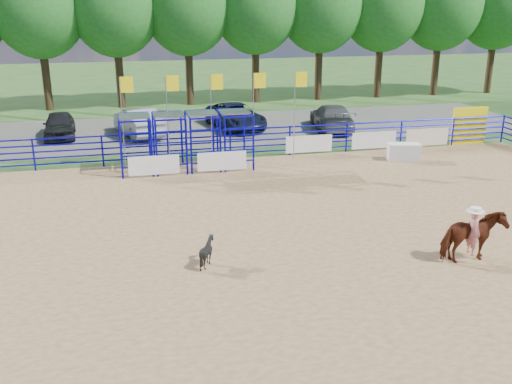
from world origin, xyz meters
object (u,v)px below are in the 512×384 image
announcer_table (404,152)px  car_d (332,117)px  car_c (236,116)px  calf (207,252)px  car_a (59,125)px  horse_and_rider (473,234)px  car_b (138,122)px

announcer_table → car_d: (-0.91, 7.45, 0.33)m
announcer_table → car_c: (-6.46, 9.05, 0.32)m
calf → car_d: 19.58m
calf → car_a: car_a is taller
announcer_table → car_a: (-16.60, 8.97, 0.29)m
announcer_table → horse_and_rider: bearing=-107.3°
car_a → car_b: bearing=-10.6°
announcer_table → calf: calf is taller
car_a → car_d: 15.76m
calf → car_d: (10.05, 16.80, 0.31)m
car_c → announcer_table: bearing=-63.8°
announcer_table → horse_and_rider: size_ratio=0.64×
car_a → calf: bearing=-76.1°
announcer_table → car_b: (-12.25, 8.41, 0.38)m
horse_and_rider → car_b: size_ratio=0.49×
car_b → car_c: size_ratio=0.91×
horse_and_rider → car_b: horse_and_rider is taller
car_d → car_b: bearing=5.6°
horse_and_rider → car_c: bearing=98.7°
calf → car_b: car_b is taller
car_a → car_b: car_b is taller
horse_and_rider → calf: horse_and_rider is taller
calf → car_d: bearing=-49.5°
calf → horse_and_rider: bearing=-120.0°
car_c → calf: bearing=-113.1°
calf → car_a: (-5.63, 18.31, 0.27)m
horse_and_rider → car_d: bearing=82.3°
horse_and_rider → calf: bearing=168.5°
car_d → horse_and_rider: bearing=92.7°
announcer_table → calf: (-10.97, -9.34, 0.02)m
car_a → car_c: car_c is taller
horse_and_rider → car_c: size_ratio=0.45×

